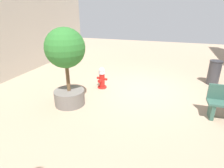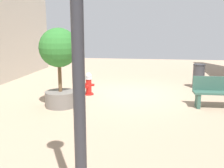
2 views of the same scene
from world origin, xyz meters
name	(u,v)px [view 2 (image 2 of 2)]	position (x,y,z in m)	size (l,w,h in m)	color
ground_plane	(133,94)	(0.00, 0.00, 0.00)	(23.40, 23.40, 0.00)	tan
fire_hydrant	(89,84)	(1.60, 0.27, 0.41)	(0.44, 0.42, 0.82)	red
bench_near	(218,92)	(-2.69, 1.27, 0.49)	(1.50, 0.48, 0.95)	#33594C
planter_tree	(59,59)	(2.12, 1.85, 1.49)	(1.18, 1.18, 2.42)	slate
trash_bin	(199,76)	(-2.57, -1.46, 0.49)	(0.48, 0.48, 0.98)	#38383D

